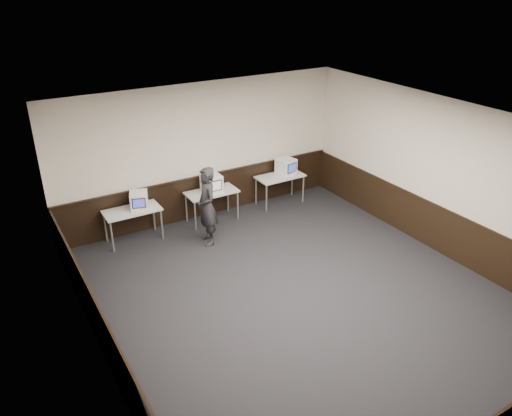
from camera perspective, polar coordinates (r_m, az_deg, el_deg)
The scene contains 16 objects.
floor at distance 9.28m, azimuth 5.08°, elevation -10.15°, with size 8.00×8.00×0.00m, color black.
ceiling at distance 7.85m, azimuth 5.99°, elevation 9.12°, with size 8.00×8.00×0.00m, color white.
back_wall at distance 11.64m, azimuth -6.14°, elevation 6.41°, with size 7.00×7.00×0.00m, color beige.
left_wall at distance 7.21m, azimuth -17.93°, elevation -7.77°, with size 8.00×8.00×0.00m, color beige.
right_wall at distance 10.74m, azimuth 20.85°, elevation 3.11°, with size 8.00×8.00×0.00m, color beige.
wainscot_back at distance 12.03m, azimuth -5.85°, elevation 1.44°, with size 6.98×0.04×1.00m, color black.
wainscot_left at distance 7.85m, azimuth -16.67°, elevation -14.46°, with size 0.04×7.98×1.00m, color black.
wainscot_right at distance 11.16m, azimuth 19.91°, elevation -2.11°, with size 0.04×7.98×1.00m, color black.
wainscot_rail at distance 11.81m, azimuth -5.93°, elevation 3.70°, with size 6.98×0.06×0.04m, color black.
desk_left at distance 11.05m, azimuth -13.96°, elevation -0.53°, with size 1.20×0.60×0.75m.
desk_center at distance 11.64m, azimuth -5.09°, elevation 1.58°, with size 1.20×0.60×0.75m.
desk_right at distance 12.50m, azimuth 2.76°, elevation 3.41°, with size 1.20×0.60×0.75m.
emac_left at distance 10.97m, azimuth -13.22°, elevation 0.87°, with size 0.48×0.50×0.38m.
emac_center at distance 11.52m, azimuth -5.09°, elevation 2.82°, with size 0.42×0.46×0.42m.
emac_right at distance 12.52m, azimuth 3.46°, elevation 4.76°, with size 0.47×0.49×0.40m.
person at distance 10.61m, azimuth -5.63°, elevation 0.18°, with size 0.63×0.42×1.74m, color black.
Camera 1 is at (-4.52, -6.02, 5.44)m, focal length 35.00 mm.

